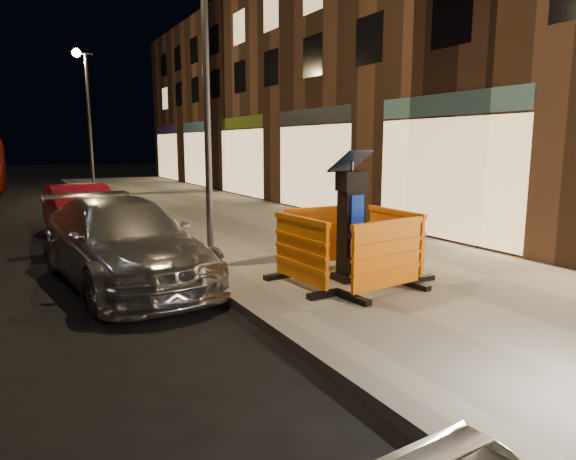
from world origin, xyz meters
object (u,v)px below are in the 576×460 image
barrier_back (320,238)px  car_silver (125,282)px  barrier_front (387,258)px  barrier_bldgside (395,242)px  parking_kiosk (351,220)px  barrier_kerbside (301,252)px  car_red (83,236)px

barrier_back → car_silver: barrier_back is taller
barrier_front → barrier_bldgside: bearing=37.8°
parking_kiosk → barrier_front: parking_kiosk is taller
barrier_back → barrier_kerbside: size_ratio=1.00×
car_silver → car_red: (-0.08, 5.22, 0.00)m
barrier_bldgside → car_red: barrier_bldgside is taller
barrier_kerbside → car_silver: size_ratio=0.29×
parking_kiosk → barrier_bldgside: (0.95, 0.00, -0.45)m
barrier_bldgside → parking_kiosk: bearing=89.8°
parking_kiosk → car_silver: (-3.27, 2.18, -1.17)m
barrier_kerbside → barrier_front: bearing=-139.2°
barrier_bldgside → car_red: size_ratio=0.36×
car_red → barrier_front: bearing=-71.7°
parking_kiosk → car_red: parking_kiosk is taller
car_red → car_silver: bearing=-92.7°
barrier_kerbside → barrier_bldgside: size_ratio=1.00×
barrier_kerbside → car_silver: (-2.32, 2.18, -0.72)m
car_silver → car_red: 5.22m
car_red → barrier_bldgside: bearing=-63.5°
barrier_bldgside → car_red: 8.59m
parking_kiosk → barrier_bldgside: 1.05m
barrier_back → barrier_bldgside: (0.95, -0.95, 0.00)m
car_silver → parking_kiosk: bearing=-40.4°
barrier_front → car_red: barrier_front is taller
barrier_back → car_red: 7.31m
barrier_back → car_silver: bearing=160.2°
barrier_front → barrier_kerbside: (-0.95, 0.95, 0.00)m
parking_kiosk → car_silver: parking_kiosk is taller
barrier_back → car_red: size_ratio=0.36×
parking_kiosk → car_silver: size_ratio=0.41×
parking_kiosk → barrier_front: (0.00, -0.95, -0.45)m
car_silver → barrier_front: bearing=-50.4°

